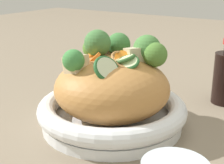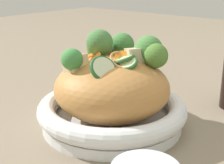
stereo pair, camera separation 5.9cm
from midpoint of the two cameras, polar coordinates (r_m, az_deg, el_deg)
The scene contains 7 objects.
ground_plane at distance 0.62m, azimuth -2.74°, elevation -7.42°, with size 3.00×3.00×0.00m, color #7F715C.
serving_bowl at distance 0.61m, azimuth -2.78°, elevation -5.21°, with size 0.27×0.27×0.05m.
noodle_heap at distance 0.60m, azimuth -2.84°, elevation -1.02°, with size 0.21×0.21×0.12m.
broccoli_florets at distance 0.61m, azimuth -1.62°, elevation 5.53°, with size 0.18×0.18×0.07m.
carrot_coins at distance 0.59m, azimuth -4.64°, elevation 4.15°, with size 0.10×0.07×0.03m.
zucchini_slices at distance 0.55m, azimuth -2.13°, elevation 3.02°, with size 0.06×0.10×0.04m.
chicken_chunks at distance 0.60m, azimuth -4.13°, elevation 3.93°, with size 0.11×0.15×0.04m.
Camera 1 is at (-0.31, 0.47, 0.27)m, focal length 53.78 mm.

